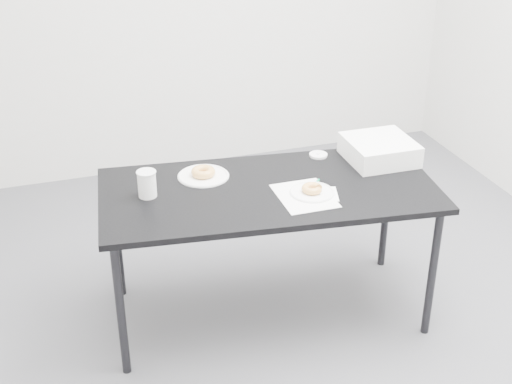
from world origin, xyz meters
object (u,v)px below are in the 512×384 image
object	(u,v)px
donut_far	(203,172)
bakery_box	(379,150)
scorecard	(304,196)
donut_near	(312,189)
coffee_cup	(147,184)
plate_near	(312,192)
table	(269,198)
plate_far	(203,176)
pen	(313,185)

from	to	relation	value
donut_far	bakery_box	bearing A→B (deg)	-5.66
scorecard	donut_near	world-z (taller)	donut_near
scorecard	coffee_cup	xyz separation A→B (m)	(-0.67, 0.22, 0.06)
coffee_cup	scorecard	bearing A→B (deg)	-18.16
coffee_cup	donut_near	bearing A→B (deg)	-16.08
donut_near	plate_near	bearing A→B (deg)	0.00
table	plate_near	distance (m)	0.21
plate_near	donut_far	world-z (taller)	donut_far
bakery_box	plate_far	bearing A→B (deg)	175.22
donut_far	bakery_box	xyz separation A→B (m)	(0.88, -0.09, 0.03)
scorecard	pen	distance (m)	0.10
bakery_box	table	bearing A→B (deg)	-168.24
donut_near	plate_far	distance (m)	0.53
donut_near	coffee_cup	distance (m)	0.74
plate_near	coffee_cup	size ratio (longest dim) A/B	1.64
pen	donut_near	world-z (taller)	donut_near
scorecard	pen	world-z (taller)	pen
table	donut_far	distance (m)	0.34
plate_far	bakery_box	bearing A→B (deg)	-5.66
donut_near	bakery_box	xyz separation A→B (m)	(0.45, 0.23, 0.03)
donut_near	coffee_cup	world-z (taller)	coffee_cup
scorecard	pen	bearing A→B (deg)	46.50
bakery_box	donut_far	bearing A→B (deg)	175.22
donut_near	pen	bearing A→B (deg)	65.20
pen	plate_near	xyz separation A→B (m)	(-0.03, -0.06, -0.00)
donut_far	coffee_cup	size ratio (longest dim) A/B	0.92
scorecard	plate_far	bearing A→B (deg)	139.33
plate_near	bakery_box	size ratio (longest dim) A/B	0.64
plate_far	scorecard	bearing A→B (deg)	-40.97
pen	donut_far	size ratio (longest dim) A/B	1.21
plate_near	bakery_box	distance (m)	0.51
donut_near	coffee_cup	xyz separation A→B (m)	(-0.71, 0.20, 0.04)
table	donut_near	size ratio (longest dim) A/B	16.93
plate_near	bakery_box	bearing A→B (deg)	27.07
table	scorecard	bearing A→B (deg)	-38.19
scorecard	donut_far	size ratio (longest dim) A/B	2.62
pen	plate_far	size ratio (longest dim) A/B	0.57
donut_near	donut_far	size ratio (longest dim) A/B	0.84
coffee_cup	bakery_box	world-z (taller)	coffee_cup
table	coffee_cup	size ratio (longest dim) A/B	13.02
coffee_cup	pen	bearing A→B (deg)	-11.28
table	donut_far	xyz separation A→B (m)	(-0.26, 0.21, 0.08)
coffee_cup	plate_near	bearing A→B (deg)	-16.08
pen	coffee_cup	xyz separation A→B (m)	(-0.74, 0.15, 0.06)
pen	plate_near	world-z (taller)	pen
donut_near	donut_far	bearing A→B (deg)	143.21
plate_far	donut_far	bearing A→B (deg)	0.00
table	plate_far	xyz separation A→B (m)	(-0.26, 0.21, 0.06)
pen	donut_far	xyz separation A→B (m)	(-0.45, 0.26, 0.02)
plate_far	bakery_box	distance (m)	0.88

